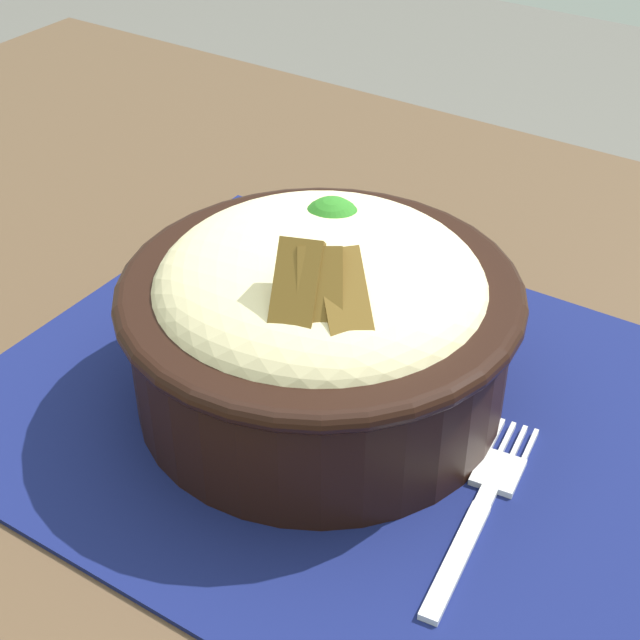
{
  "coord_description": "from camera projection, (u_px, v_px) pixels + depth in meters",
  "views": [
    {
      "loc": [
        0.15,
        -0.32,
        1.11
      ],
      "look_at": [
        -0.07,
        0.01,
        0.82
      ],
      "focal_mm": 53.65,
      "sensor_mm": 36.0,
      "label": 1
    }
  ],
  "objects": [
    {
      "name": "table",
      "position": [
        413.0,
        548.0,
        0.53
      ],
      "size": [
        1.29,
        0.78,
        0.77
      ],
      "color": "#4C3826",
      "rests_on": "ground_plane"
    },
    {
      "name": "placemat",
      "position": [
        389.0,
        425.0,
        0.5
      ],
      "size": [
        0.44,
        0.32,
        0.0
      ],
      "primitive_type": "cube",
      "rotation": [
        0.0,
        0.0,
        0.01
      ],
      "color": "#11194C",
      "rests_on": "table"
    },
    {
      "name": "bowl",
      "position": [
        320.0,
        317.0,
        0.49
      ],
      "size": [
        0.23,
        0.23,
        0.12
      ],
      "color": "black",
      "rests_on": "placemat"
    },
    {
      "name": "fork",
      "position": [
        483.0,
        503.0,
        0.45
      ],
      "size": [
        0.03,
        0.13,
        0.0
      ],
      "color": "silver",
      "rests_on": "placemat"
    }
  ]
}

